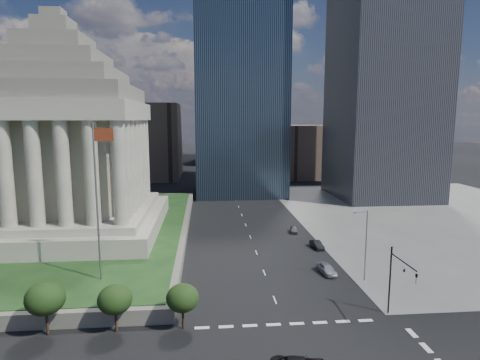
{
  "coord_description": "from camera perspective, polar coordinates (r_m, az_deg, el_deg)",
  "views": [
    {
      "loc": [
        -8.43,
        -26.48,
        22.21
      ],
      "look_at": [
        -4.12,
        22.77,
        14.74
      ],
      "focal_mm": 30.0,
      "sensor_mm": 36.0,
      "label": 1
    }
  ],
  "objects": [
    {
      "name": "parked_sedan_near",
      "position": [
        60.95,
        12.24,
        -12.23
      ],
      "size": [
        4.55,
        2.31,
        1.48
      ],
      "primitive_type": "imported",
      "rotation": [
        0.0,
        0.0,
        0.13
      ],
      "color": "#9DA0A6",
      "rests_on": "ground"
    },
    {
      "name": "parked_sedan_mid",
      "position": [
        71.94,
        10.88,
        -9.02
      ],
      "size": [
        4.0,
        1.83,
        1.27
      ],
      "primitive_type": "imported",
      "rotation": [
        0.0,
        0.0,
        0.13
      ],
      "color": "black",
      "rests_on": "ground"
    },
    {
      "name": "plaza_lawn",
      "position": [
        87.18,
        -29.81,
        -6.07
      ],
      "size": [
        64.0,
        68.0,
        0.1
      ],
      "primitive_type": "cube",
      "color": "#1A3917",
      "rests_on": "plaza_terrace"
    },
    {
      "name": "building_filler_ne",
      "position": [
        162.07,
        9.48,
        4.16
      ],
      "size": [
        20.0,
        30.0,
        20.0
      ],
      "primitive_type": "cube",
      "color": "brown",
      "rests_on": "ground"
    },
    {
      "name": "war_memorial",
      "position": [
        78.75,
        -24.16,
        7.26
      ],
      "size": [
        34.0,
        34.0,
        39.0
      ],
      "primitive_type": null,
      "color": "gray",
      "rests_on": "plaza_lawn"
    },
    {
      "name": "plaza_terrace",
      "position": [
        87.41,
        -29.77,
        -6.68
      ],
      "size": [
        66.0,
        70.0,
        1.8
      ],
      "primitive_type": "cube",
      "color": "slate",
      "rests_on": "ground"
    },
    {
      "name": "flagpole",
      "position": [
        53.01,
        -19.57,
        -1.79
      ],
      "size": [
        2.52,
        0.24,
        20.0
      ],
      "color": "slate",
      "rests_on": "plaza_lawn"
    },
    {
      "name": "street_lamp_north",
      "position": [
        58.28,
        17.34,
        -8.3
      ],
      "size": [
        2.13,
        0.22,
        10.0
      ],
      "color": "slate",
      "rests_on": "ground"
    },
    {
      "name": "highrise_ne",
      "position": [
        125.47,
        20.22,
        20.89
      ],
      "size": [
        26.0,
        28.0,
        100.0
      ],
      "primitive_type": "cube",
      "color": "black",
      "rests_on": "ground"
    },
    {
      "name": "ground",
      "position": [
        128.69,
        -1.17,
        -1.35
      ],
      "size": [
        500.0,
        500.0,
        0.0
      ],
      "primitive_type": "plane",
      "color": "black",
      "rests_on": "ground"
    },
    {
      "name": "midrise_glass",
      "position": [
        122.17,
        -0.1,
        12.25
      ],
      "size": [
        26.0,
        26.0,
        60.0
      ],
      "primitive_type": "cube",
      "color": "black",
      "rests_on": "ground"
    },
    {
      "name": "traffic_signal_ne",
      "position": [
        48.37,
        21.56,
        -12.56
      ],
      "size": [
        0.3,
        5.74,
        8.0
      ],
      "color": "black",
      "rests_on": "ground"
    },
    {
      "name": "building_filler_nw",
      "position": [
        158.17,
        -12.89,
        5.4
      ],
      "size": [
        24.0,
        30.0,
        28.0
      ],
      "primitive_type": "cube",
      "color": "brown",
      "rests_on": "ground"
    },
    {
      "name": "sidewalk_ne",
      "position": [
        104.56,
        26.61,
        -4.59
      ],
      "size": [
        68.0,
        90.0,
        0.03
      ],
      "primitive_type": "cube",
      "color": "slate",
      "rests_on": "ground"
    },
    {
      "name": "parked_sedan_far",
      "position": [
        80.89,
        7.68,
        -6.97
      ],
      "size": [
        1.99,
        3.77,
        1.22
      ],
      "primitive_type": "imported",
      "rotation": [
        0.0,
        0.0,
        -0.16
      ],
      "color": "slate",
      "rests_on": "ground"
    }
  ]
}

